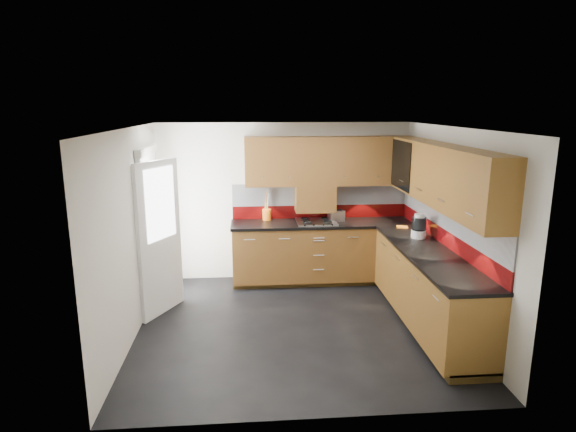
{
  "coord_description": "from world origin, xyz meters",
  "views": [
    {
      "loc": [
        -0.54,
        -5.43,
        2.65
      ],
      "look_at": [
        -0.04,
        0.65,
        1.24
      ],
      "focal_mm": 30.0,
      "sensor_mm": 36.0,
      "label": 1
    }
  ],
  "objects": [
    {
      "name": "orange_cloth",
      "position": [
        1.63,
        1.08,
        0.95
      ],
      "size": [
        0.18,
        0.17,
        0.02
      ],
      "primitive_type": "cube",
      "rotation": [
        0.0,
        0.0,
        -0.26
      ],
      "color": "orange",
      "rests_on": "countertop"
    },
    {
      "name": "glass_cabinet",
      "position": [
        1.71,
        1.07,
        1.87
      ],
      "size": [
        0.32,
        0.8,
        0.66
      ],
      "color": "black",
      "rests_on": "room"
    },
    {
      "name": "paper_towel",
      "position": [
        1.72,
        0.61,
        1.08
      ],
      "size": [
        0.16,
        0.16,
        0.28
      ],
      "primitive_type": "cylinder",
      "rotation": [
        0.0,
        0.0,
        -0.25
      ],
      "color": "white",
      "rests_on": "countertop"
    },
    {
      "name": "upper_cabinets",
      "position": [
        1.23,
        0.78,
        1.84
      ],
      "size": [
        2.5,
        3.2,
        0.72
      ],
      "color": "#5C3614",
      "rests_on": "room"
    },
    {
      "name": "back_door",
      "position": [
        -1.78,
        0.75,
        1.03
      ],
      "size": [
        0.42,
        1.19,
        2.04
      ],
      "color": "white",
      "rests_on": "room"
    },
    {
      "name": "countertop",
      "position": [
        1.05,
        0.7,
        0.92
      ],
      "size": [
        2.72,
        3.22,
        0.04
      ],
      "color": "black",
      "rests_on": "base_cabinets"
    },
    {
      "name": "toaster",
      "position": [
        0.76,
        1.56,
        1.02
      ],
      "size": [
        0.26,
        0.19,
        0.17
      ],
      "color": "silver",
      "rests_on": "countertop"
    },
    {
      "name": "extractor_hood",
      "position": [
        0.45,
        1.64,
        1.28
      ],
      "size": [
        0.6,
        0.33,
        0.4
      ],
      "primitive_type": "cube",
      "color": "#5C3614",
      "rests_on": "room"
    },
    {
      "name": "gas_hob",
      "position": [
        0.45,
        1.47,
        0.95
      ],
      "size": [
        0.58,
        0.51,
        0.05
      ],
      "color": "silver",
      "rests_on": "countertop"
    },
    {
      "name": "food_processor",
      "position": [
        1.67,
        0.53,
        1.09
      ],
      "size": [
        0.19,
        0.19,
        0.32
      ],
      "color": "white",
      "rests_on": "countertop"
    },
    {
      "name": "backsplash",
      "position": [
        1.28,
        0.93,
        1.21
      ],
      "size": [
        2.7,
        3.2,
        0.54
      ],
      "color": "maroon",
      "rests_on": "countertop"
    },
    {
      "name": "utensil_pot",
      "position": [
        -0.28,
        1.7,
        1.04
      ],
      "size": [
        0.13,
        0.13,
        0.48
      ],
      "color": "orange",
      "rests_on": "countertop"
    },
    {
      "name": "room",
      "position": [
        0.0,
        0.0,
        1.5
      ],
      "size": [
        4.0,
        3.8,
        2.64
      ],
      "color": "black"
    },
    {
      "name": "base_cabinets",
      "position": [
        1.07,
        0.72,
        0.44
      ],
      "size": [
        2.7,
        3.2,
        0.95
      ],
      "color": "#5C3614",
      "rests_on": "room"
    }
  ]
}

